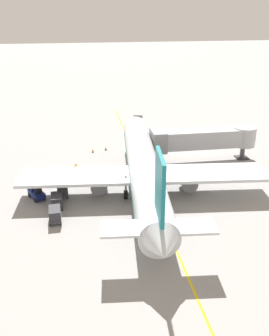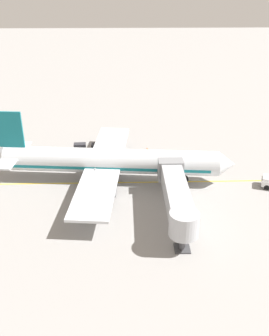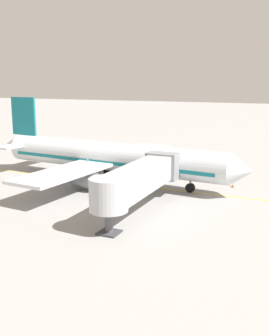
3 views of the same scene
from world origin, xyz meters
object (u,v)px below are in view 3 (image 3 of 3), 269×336
(baggage_cart_third_in_train, at_px, (109,157))
(safety_cone_nose_left, at_px, (231,181))
(baggage_cart_second_in_train, at_px, (126,158))
(parked_airliner, at_px, (109,157))
(baggage_tug_lead, at_px, (148,159))
(safety_cone_nose_right, at_px, (233,185))
(ground_crew_wing_walker, at_px, (174,166))
(baggage_cart_front, at_px, (141,161))
(jet_bridge, at_px, (138,179))

(baggage_cart_third_in_train, height_order, safety_cone_nose_left, baggage_cart_third_in_train)
(baggage_cart_second_in_train, bearing_deg, parked_airliner, 13.18)
(baggage_tug_lead, relative_size, safety_cone_nose_left, 4.69)
(parked_airliner, xyz_separation_m, baggage_cart_third_in_train, (-10.66, -5.56, -2.24))
(safety_cone_nose_left, xyz_separation_m, safety_cone_nose_right, (2.13, 0.70, 0.00))
(baggage_tug_lead, relative_size, ground_crew_wing_walker, 1.64)
(baggage_cart_front, bearing_deg, parked_airliner, -1.87)
(baggage_cart_third_in_train, bearing_deg, baggage_cart_front, 83.23)
(parked_airliner, relative_size, baggage_tug_lead, 13.49)
(parked_airliner, height_order, safety_cone_nose_right, parked_airliner)
(baggage_cart_front, bearing_deg, baggage_cart_third_in_train, -96.77)
(parked_airliner, xyz_separation_m, baggage_cart_front, (-9.96, 0.32, -2.24))
(ground_crew_wing_walker, bearing_deg, safety_cone_nose_right, 62.54)
(baggage_cart_third_in_train, distance_m, ground_crew_wing_walker, 12.06)
(baggage_cart_front, bearing_deg, ground_crew_wing_walker, 73.77)
(baggage_cart_second_in_train, relative_size, safety_cone_nose_right, 4.98)
(baggage_cart_second_in_train, bearing_deg, safety_cone_nose_left, 73.79)
(parked_airliner, bearing_deg, baggage_cart_third_in_train, -152.46)
(baggage_cart_third_in_train, xyz_separation_m, ground_crew_wing_walker, (2.43, 11.81, 0.00))
(baggage_cart_front, relative_size, ground_crew_wing_walker, 1.74)
(jet_bridge, distance_m, safety_cone_nose_right, 15.74)
(safety_cone_nose_left, bearing_deg, jet_bridge, -20.71)
(baggage_cart_front, xyz_separation_m, baggage_cart_third_in_train, (-0.70, -5.88, 0.00))
(baggage_tug_lead, xyz_separation_m, ground_crew_wing_walker, (4.85, 6.00, 0.24))
(baggage_cart_second_in_train, xyz_separation_m, baggage_cart_third_in_train, (-0.10, -3.09, 0.00))
(baggage_tug_lead, distance_m, safety_cone_nose_left, 16.48)
(jet_bridge, xyz_separation_m, baggage_cart_second_in_train, (-21.04, -11.31, -2.51))
(baggage_tug_lead, bearing_deg, baggage_cart_front, 1.20)
(ground_crew_wing_walker, bearing_deg, baggage_cart_third_in_train, -101.60)
(parked_airliner, distance_m, baggage_cart_second_in_train, 11.07)
(jet_bridge, relative_size, ground_crew_wing_walker, 9.30)
(ground_crew_wing_walker, bearing_deg, parked_airliner, -37.24)
(baggage_cart_front, bearing_deg, jet_bridge, 22.62)
(baggage_cart_third_in_train, bearing_deg, safety_cone_nose_right, 71.02)
(safety_cone_nose_left, bearing_deg, safety_cone_nose_right, 18.18)
(baggage_cart_front, relative_size, safety_cone_nose_left, 4.98)
(parked_airliner, relative_size, safety_cone_nose_left, 63.31)
(baggage_cart_second_in_train, relative_size, ground_crew_wing_walker, 1.74)
(baggage_tug_lead, distance_m, baggage_cart_third_in_train, 6.31)
(baggage_tug_lead, height_order, ground_crew_wing_walker, ground_crew_wing_walker)
(ground_crew_wing_walker, distance_m, safety_cone_nose_right, 10.54)
(safety_cone_nose_right, bearing_deg, safety_cone_nose_left, -161.82)
(parked_airliner, xyz_separation_m, baggage_cart_second_in_train, (-10.55, -2.47, -2.24))
(parked_airliner, distance_m, safety_cone_nose_left, 16.14)
(baggage_cart_third_in_train, distance_m, safety_cone_nose_right, 22.37)
(ground_crew_wing_walker, bearing_deg, baggage_cart_front, -106.23)
(jet_bridge, relative_size, baggage_cart_third_in_train, 5.35)
(baggage_cart_third_in_train, bearing_deg, jet_bridge, 34.26)
(baggage_cart_third_in_train, relative_size, safety_cone_nose_left, 4.98)
(safety_cone_nose_right, bearing_deg, baggage_tug_lead, -122.33)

